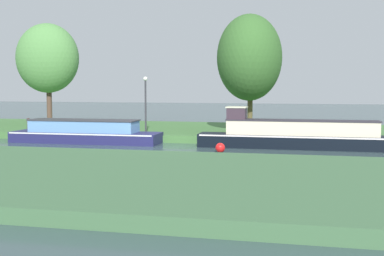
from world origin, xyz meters
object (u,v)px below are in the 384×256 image
at_px(navy_narrowboat, 85,133).
at_px(lamp_post, 146,98).
at_px(black_barge, 306,136).
at_px(willow_tree_centre, 249,58).
at_px(channel_buoy, 220,148).
at_px(willow_tree_left, 47,58).
at_px(mooring_post_near, 28,125).

relative_size(navy_narrowboat, lamp_post, 2.58).
xyz_separation_m(black_barge, lamp_post, (-8.77, 1.84, 1.74)).
xyz_separation_m(willow_tree_centre, channel_buoy, (-0.64, -6.14, -4.41)).
distance_m(black_barge, navy_narrowboat, 11.60).
xyz_separation_m(navy_narrowboat, willow_tree_left, (-5.73, 6.67, 4.36)).
xyz_separation_m(black_barge, channel_buoy, (-3.85, -2.34, -0.40)).
bearing_deg(black_barge, navy_narrowboat, 180.00).
bearing_deg(willow_tree_centre, black_barge, -49.81).
relative_size(black_barge, channel_buoy, 24.38).
distance_m(black_barge, channel_buoy, 4.53).
xyz_separation_m(willow_tree_left, willow_tree_centre, (14.12, -2.87, -0.26)).
relative_size(lamp_post, mooring_post_near, 4.10).
bearing_deg(willow_tree_centre, mooring_post_near, -168.46).
distance_m(navy_narrowboat, lamp_post, 3.84).
relative_size(willow_tree_centre, channel_buoy, 14.95).
distance_m(lamp_post, mooring_post_near, 7.12).
relative_size(black_barge, navy_narrowboat, 1.34).
distance_m(willow_tree_centre, channel_buoy, 7.59).
xyz_separation_m(black_barge, willow_tree_centre, (-3.21, 3.80, 4.00)).
bearing_deg(lamp_post, channel_buoy, -40.37).
xyz_separation_m(willow_tree_centre, mooring_post_near, (-12.48, -2.55, -3.84)).
height_order(black_barge, mooring_post_near, black_barge).
bearing_deg(willow_tree_left, black_barge, -21.05).
bearing_deg(willow_tree_left, navy_narrowboat, -49.34).
bearing_deg(willow_tree_left, channel_buoy, -33.77).
xyz_separation_m(navy_narrowboat, mooring_post_near, (-4.09, 1.25, 0.25)).
height_order(mooring_post_near, channel_buoy, mooring_post_near).
xyz_separation_m(navy_narrowboat, channel_buoy, (7.75, -2.34, -0.31)).
relative_size(navy_narrowboat, willow_tree_left, 1.19).
distance_m(willow_tree_centre, mooring_post_near, 13.31).
height_order(navy_narrowboat, willow_tree_centre, willow_tree_centre).
height_order(lamp_post, channel_buoy, lamp_post).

